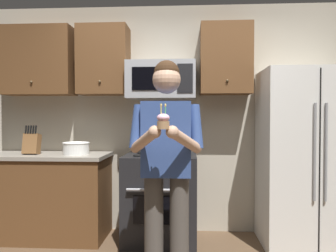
# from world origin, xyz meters

# --- Properties ---
(wall_back) EXTENTS (4.40, 0.10, 2.60)m
(wall_back) POSITION_xyz_m (0.00, 1.75, 1.30)
(wall_back) COLOR #B7AD99
(wall_back) RESTS_ON ground
(oven_range) EXTENTS (0.76, 0.70, 0.93)m
(oven_range) POSITION_xyz_m (-0.15, 1.36, 0.46)
(oven_range) COLOR black
(oven_range) RESTS_ON ground
(microwave) EXTENTS (0.74, 0.41, 0.40)m
(microwave) POSITION_xyz_m (-0.15, 1.48, 1.72)
(microwave) COLOR #9EA0A5
(refrigerator) EXTENTS (0.90, 0.75, 1.80)m
(refrigerator) POSITION_xyz_m (1.35, 1.32, 0.90)
(refrigerator) COLOR white
(refrigerator) RESTS_ON ground
(cabinet_row_upper) EXTENTS (2.78, 0.36, 0.76)m
(cabinet_row_upper) POSITION_xyz_m (-0.72, 1.53, 1.95)
(cabinet_row_upper) COLOR brown
(counter_left) EXTENTS (1.44, 0.66, 0.92)m
(counter_left) POSITION_xyz_m (-1.45, 1.38, 0.46)
(counter_left) COLOR brown
(counter_left) RESTS_ON ground
(knife_block) EXTENTS (0.16, 0.15, 0.32)m
(knife_block) POSITION_xyz_m (-1.54, 1.33, 1.04)
(knife_block) COLOR brown
(knife_block) RESTS_ON counter_left
(bowl_large_white) EXTENTS (0.29, 0.29, 0.13)m
(bowl_large_white) POSITION_xyz_m (-1.06, 1.33, 0.99)
(bowl_large_white) COLOR white
(bowl_large_white) RESTS_ON counter_left
(person) EXTENTS (0.60, 0.48, 1.76)m
(person) POSITION_xyz_m (-0.02, 0.40, 1.00)
(person) COLOR #4C4742
(person) RESTS_ON ground
(cupcake) EXTENTS (0.09, 0.09, 0.17)m
(cupcake) POSITION_xyz_m (-0.02, 0.07, 1.29)
(cupcake) COLOR #A87F56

